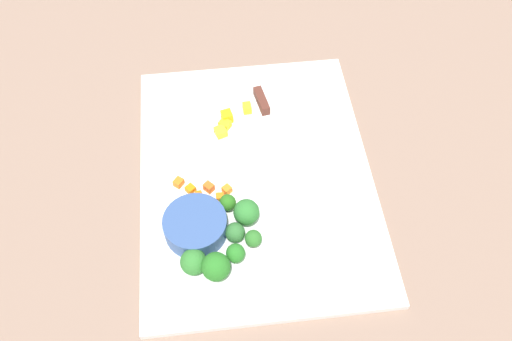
% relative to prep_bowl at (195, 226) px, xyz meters
% --- Properties ---
extents(ground_plane, '(4.00, 4.00, 0.00)m').
position_rel_prep_bowl_xyz_m(ground_plane, '(-0.10, 0.11, -0.03)').
color(ground_plane, '#8C705F').
extents(cutting_board, '(0.52, 0.39, 0.01)m').
position_rel_prep_bowl_xyz_m(cutting_board, '(-0.10, 0.11, -0.02)').
color(cutting_board, white).
rests_on(cutting_board, ground_plane).
extents(prep_bowl, '(0.10, 0.10, 0.04)m').
position_rel_prep_bowl_xyz_m(prep_bowl, '(0.00, 0.00, 0.00)').
color(prep_bowl, '#36548F').
rests_on(prep_bowl, cutting_board).
extents(chef_knife, '(0.35, 0.08, 0.02)m').
position_rel_prep_bowl_xyz_m(chef_knife, '(-0.16, 0.15, -0.01)').
color(chef_knife, silver).
rests_on(chef_knife, cutting_board).
extents(carrot_dice_0, '(0.02, 0.02, 0.01)m').
position_rel_prep_bowl_xyz_m(carrot_dice_0, '(-0.09, -0.02, -0.01)').
color(carrot_dice_0, orange).
rests_on(carrot_dice_0, cutting_board).
extents(carrot_dice_1, '(0.01, 0.01, 0.01)m').
position_rel_prep_bowl_xyz_m(carrot_dice_1, '(-0.06, 0.01, -0.01)').
color(carrot_dice_1, orange).
rests_on(carrot_dice_1, cutting_board).
extents(carrot_dice_2, '(0.02, 0.02, 0.01)m').
position_rel_prep_bowl_xyz_m(carrot_dice_2, '(-0.07, 0.05, -0.01)').
color(carrot_dice_2, orange).
rests_on(carrot_dice_2, cutting_board).
extents(carrot_dice_3, '(0.01, 0.01, 0.01)m').
position_rel_prep_bowl_xyz_m(carrot_dice_3, '(-0.06, 0.04, -0.01)').
color(carrot_dice_3, orange).
rests_on(carrot_dice_3, cutting_board).
extents(carrot_dice_4, '(0.02, 0.02, 0.01)m').
position_rel_prep_bowl_xyz_m(carrot_dice_4, '(-0.08, 0.03, -0.01)').
color(carrot_dice_4, orange).
rests_on(carrot_dice_4, cutting_board).
extents(carrot_dice_5, '(0.02, 0.02, 0.01)m').
position_rel_prep_bowl_xyz_m(carrot_dice_5, '(-0.08, -0.01, -0.01)').
color(carrot_dice_5, orange).
rests_on(carrot_dice_5, cutting_board).
extents(pepper_dice_0, '(0.02, 0.03, 0.01)m').
position_rel_prep_bowl_xyz_m(pepper_dice_0, '(-0.21, 0.06, -0.01)').
color(pepper_dice_0, yellow).
rests_on(pepper_dice_0, cutting_board).
extents(pepper_dice_1, '(0.02, 0.02, 0.02)m').
position_rel_prep_bowl_xyz_m(pepper_dice_1, '(-0.23, 0.07, -0.01)').
color(pepper_dice_1, yellow).
rests_on(pepper_dice_1, cutting_board).
extents(pepper_dice_2, '(0.03, 0.02, 0.01)m').
position_rel_prep_bowl_xyz_m(pepper_dice_2, '(-0.19, 0.05, -0.01)').
color(pepper_dice_2, yellow).
rests_on(pepper_dice_2, cutting_board).
extents(pepper_dice_3, '(0.02, 0.02, 0.02)m').
position_rel_prep_bowl_xyz_m(pepper_dice_3, '(-0.24, 0.10, -0.01)').
color(pepper_dice_3, yellow).
rests_on(pepper_dice_3, cutting_board).
extents(broccoli_floret_0, '(0.03, 0.03, 0.04)m').
position_rel_prep_bowl_xyz_m(broccoli_floret_0, '(0.06, 0.06, 0.00)').
color(broccoli_floret_0, '#80C35F').
rests_on(broccoli_floret_0, cutting_board).
extents(broccoli_floret_1, '(0.04, 0.04, 0.05)m').
position_rel_prep_bowl_xyz_m(broccoli_floret_1, '(-0.01, 0.08, 0.01)').
color(broccoli_floret_1, '#85C361').
rests_on(broccoli_floret_1, cutting_board).
extents(broccoli_floret_2, '(0.04, 0.04, 0.05)m').
position_rel_prep_bowl_xyz_m(broccoli_floret_2, '(0.08, 0.03, 0.01)').
color(broccoli_floret_2, '#85B055').
rests_on(broccoli_floret_2, cutting_board).
extents(broccoli_floret_3, '(0.04, 0.04, 0.04)m').
position_rel_prep_bowl_xyz_m(broccoli_floret_3, '(0.06, -0.01, 0.00)').
color(broccoli_floret_3, '#93B861').
rests_on(broccoli_floret_3, cutting_board).
extents(broccoli_floret_4, '(0.03, 0.03, 0.03)m').
position_rel_prep_bowl_xyz_m(broccoli_floret_4, '(0.02, 0.06, -0.00)').
color(broccoli_floret_4, '#87B46B').
rests_on(broccoli_floret_4, cutting_board).
extents(broccoli_floret_5, '(0.03, 0.03, 0.03)m').
position_rel_prep_bowl_xyz_m(broccoli_floret_5, '(-0.04, 0.05, 0.00)').
color(broccoli_floret_5, '#87AC68').
rests_on(broccoli_floret_5, cutting_board).
extents(broccoli_floret_6, '(0.03, 0.03, 0.03)m').
position_rel_prep_bowl_xyz_m(broccoli_floret_6, '(0.03, 0.09, 0.00)').
color(broccoli_floret_6, '#92AB55').
rests_on(broccoli_floret_6, cutting_board).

